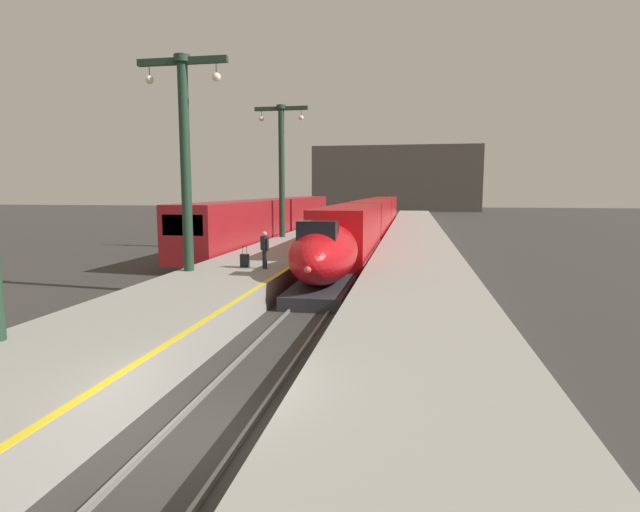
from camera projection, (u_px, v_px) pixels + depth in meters
ground_plane at (204, 437)px, 9.45m from camera, size 260.00×260.00×0.00m
platform_left at (295, 250)px, 34.24m from camera, size 4.80×110.00×1.05m
platform_right at (416, 253)px, 32.80m from camera, size 4.80×110.00×1.05m
platform_left_safety_stripe at (328, 243)px, 33.77m from camera, size 0.20×107.80×0.01m
rail_main_left at (348, 253)px, 36.40m from camera, size 0.08×110.00×0.12m
rail_main_right at (369, 254)px, 36.13m from camera, size 0.08×110.00×0.12m
rail_secondary_left at (240, 251)px, 37.84m from camera, size 0.08×110.00×0.12m
rail_secondary_right at (260, 251)px, 37.57m from camera, size 0.08×110.00×0.12m
highspeed_train_main at (370, 219)px, 45.81m from camera, size 2.92×57.35×3.60m
regional_train_adjacent at (275, 218)px, 44.26m from camera, size 2.85×36.60×3.80m
station_column_mid at (185, 144)px, 21.60m from camera, size 4.00×0.68×9.14m
station_column_far at (282, 159)px, 37.53m from camera, size 4.00×0.68×9.70m
passenger_near_edge at (265, 247)px, 22.74m from camera, size 0.44×0.42×1.69m
rolling_suitcase at (245, 261)px, 23.30m from camera, size 0.40×0.22×0.98m
terminus_back_wall at (395, 178)px, 108.04m from camera, size 36.00×2.00×14.00m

